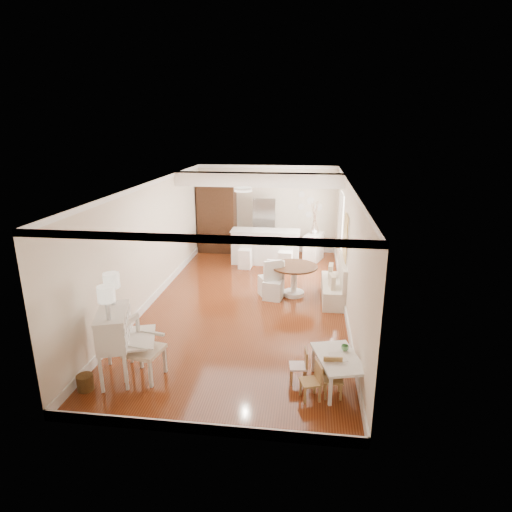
% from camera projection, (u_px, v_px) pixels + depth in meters
% --- Properties ---
extents(room, '(9.00, 9.04, 2.82)m').
position_uv_depth(room, '(251.00, 218.00, 9.78)').
color(room, brown).
rests_on(room, ground).
extents(secretary_bureau, '(1.17, 1.18, 1.18)m').
position_uv_depth(secretary_bureau, '(115.00, 345.00, 6.97)').
color(secretary_bureau, white).
rests_on(secretary_bureau, ground).
extents(gustavian_armchair, '(0.69, 0.69, 1.03)m').
position_uv_depth(gustavian_armchair, '(144.00, 349.00, 6.97)').
color(gustavian_armchair, silver).
rests_on(gustavian_armchair, ground).
extents(wicker_basket, '(0.28, 0.28, 0.26)m').
position_uv_depth(wicker_basket, '(85.00, 382.00, 6.75)').
color(wicker_basket, brown).
rests_on(wicker_basket, ground).
extents(kids_table, '(0.88, 1.17, 0.52)m').
position_uv_depth(kids_table, '(337.00, 371.00, 6.81)').
color(kids_table, white).
rests_on(kids_table, ground).
extents(kids_chair_a, '(0.37, 0.37, 0.60)m').
position_uv_depth(kids_chair_a, '(310.00, 381.00, 6.48)').
color(kids_chair_a, '#A8814C').
rests_on(kids_chair_a, ground).
extents(kids_chair_b, '(0.32, 0.32, 0.59)m').
position_uv_depth(kids_chair_b, '(298.00, 366.00, 6.91)').
color(kids_chair_b, '#987145').
rests_on(kids_chair_b, ground).
extents(kids_chair_c, '(0.31, 0.31, 0.61)m').
position_uv_depth(kids_chair_c, '(333.00, 378.00, 6.55)').
color(kids_chair_c, '#AE874F').
rests_on(kids_chair_c, ground).
extents(banquette, '(0.52, 1.60, 0.98)m').
position_uv_depth(banquette, '(333.00, 280.00, 10.15)').
color(banquette, silver).
rests_on(banquette, ground).
extents(dining_table, '(1.16, 1.16, 0.77)m').
position_uv_depth(dining_table, '(294.00, 281.00, 10.42)').
color(dining_table, '#4E2D19').
rests_on(dining_table, ground).
extents(slip_chair_near, '(0.50, 0.52, 0.91)m').
position_uv_depth(slip_chair_near, '(274.00, 281.00, 10.21)').
color(slip_chair_near, white).
rests_on(slip_chair_near, ground).
extents(slip_chair_far, '(0.62, 0.63, 0.96)m').
position_uv_depth(slip_chair_far, '(270.00, 277.00, 10.38)').
color(slip_chair_far, white).
rests_on(slip_chair_far, ground).
extents(breakfast_counter, '(2.05, 0.65, 1.03)m').
position_uv_depth(breakfast_counter, '(266.00, 247.00, 12.84)').
color(breakfast_counter, white).
rests_on(breakfast_counter, ground).
extents(bar_stool_left, '(0.38, 0.38, 0.90)m').
position_uv_depth(bar_stool_left, '(245.00, 253.00, 12.41)').
color(bar_stool_left, white).
rests_on(bar_stool_left, ground).
extents(bar_stool_right, '(0.40, 0.40, 0.97)m').
position_uv_depth(bar_stool_right, '(285.00, 256.00, 12.06)').
color(bar_stool_right, white).
rests_on(bar_stool_right, ground).
extents(pantry_cabinet, '(1.20, 0.60, 2.30)m').
position_uv_depth(pantry_cabinet, '(217.00, 217.00, 13.88)').
color(pantry_cabinet, '#381E11').
rests_on(pantry_cabinet, ground).
extents(fridge, '(0.75, 0.65, 1.80)m').
position_uv_depth(fridge, '(275.00, 226.00, 13.69)').
color(fridge, silver).
rests_on(fridge, ground).
extents(sideboard, '(0.66, 0.98, 0.86)m').
position_uv_depth(sideboard, '(314.00, 247.00, 13.07)').
color(sideboard, silver).
rests_on(sideboard, ground).
extents(pencil_cup, '(0.16, 0.16, 0.09)m').
position_uv_depth(pencil_cup, '(345.00, 348.00, 6.91)').
color(pencil_cup, '#60A666').
rests_on(pencil_cup, kids_table).
extents(branch_vase, '(0.21, 0.21, 0.17)m').
position_uv_depth(branch_vase, '(314.00, 231.00, 12.93)').
color(branch_vase, silver).
rests_on(branch_vase, sideboard).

